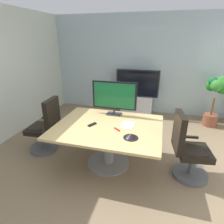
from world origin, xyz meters
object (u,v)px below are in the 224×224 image
object	(u,v)px
wall_display_unit	(137,100)
conference_phone	(131,136)
office_chair_left	(46,130)
tv_monitor	(114,96)
office_chair_right	(187,152)
potted_plant	(217,93)
remote_control	(92,124)
conference_table	(108,135)

from	to	relation	value
wall_display_unit	conference_phone	world-z (taller)	wall_display_unit
office_chair_left	wall_display_unit	world-z (taller)	wall_display_unit
office_chair_left	conference_phone	size ratio (longest dim) A/B	4.95
office_chair_left	tv_monitor	world-z (taller)	tv_monitor
office_chair_right	potted_plant	distance (m)	2.35
tv_monitor	remote_control	xyz separation A→B (m)	(-0.24, -0.56, -0.35)
conference_table	potted_plant	size ratio (longest dim) A/B	1.38
tv_monitor	potted_plant	size ratio (longest dim) A/B	0.66
wall_display_unit	remote_control	bearing A→B (deg)	-99.20
conference_phone	remote_control	size ratio (longest dim) A/B	1.29
office_chair_right	conference_phone	size ratio (longest dim) A/B	4.95
conference_phone	tv_monitor	bearing A→B (deg)	119.49
tv_monitor	remote_control	world-z (taller)	tv_monitor
conference_table	conference_phone	distance (m)	0.57
conference_table	conference_phone	size ratio (longest dim) A/B	8.04
office_chair_right	office_chair_left	bearing A→B (deg)	80.25
conference_table	remote_control	size ratio (longest dim) A/B	10.40
tv_monitor	conference_phone	xyz separation A→B (m)	(0.47, -0.82, -0.33)
potted_plant	conference_phone	world-z (taller)	potted_plant
wall_display_unit	remote_control	size ratio (longest dim) A/B	7.71
conference_phone	wall_display_unit	bearing A→B (deg)	96.10
remote_control	tv_monitor	bearing A→B (deg)	92.35
potted_plant	conference_table	bearing A→B (deg)	-134.19
wall_display_unit	potted_plant	bearing A→B (deg)	-8.76
office_chair_left	potted_plant	xyz separation A→B (m)	(3.41, 2.08, 0.42)
wall_display_unit	conference_phone	bearing A→B (deg)	-83.90
office_chair_left	potted_plant	distance (m)	4.01
conference_phone	potted_plant	bearing A→B (deg)	55.94
wall_display_unit	conference_phone	xyz separation A→B (m)	(0.30, -2.78, 0.34)
office_chair_left	remote_control	xyz separation A→B (m)	(1.02, -0.14, 0.30)
potted_plant	remote_control	world-z (taller)	potted_plant
office_chair_left	office_chair_right	world-z (taller)	same
potted_plant	tv_monitor	bearing A→B (deg)	-142.28
office_chair_left	conference_phone	world-z (taller)	office_chair_left
office_chair_right	conference_phone	xyz separation A→B (m)	(-0.86, -0.31, 0.33)
tv_monitor	potted_plant	bearing A→B (deg)	37.72
potted_plant	remote_control	distance (m)	3.26
office_chair_left	wall_display_unit	distance (m)	2.78
office_chair_left	wall_display_unit	size ratio (longest dim) A/B	0.83
conference_table	remote_control	xyz separation A→B (m)	(-0.27, -0.04, 0.19)
conference_table	tv_monitor	xyz separation A→B (m)	(-0.03, 0.52, 0.54)
office_chair_left	tv_monitor	bearing A→B (deg)	104.64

